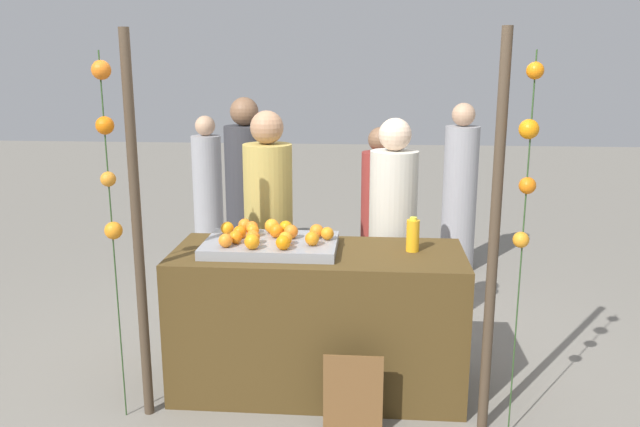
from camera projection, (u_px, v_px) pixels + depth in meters
name	position (u px, v px, depth m)	size (l,w,h in m)	color
ground_plane	(318.00, 386.00, 4.13)	(24.00, 24.00, 0.00)	gray
stall_counter	(318.00, 320.00, 4.03)	(1.76, 0.72, 0.89)	#4C3819
orange_tray	(271.00, 245.00, 3.95)	(0.80, 0.52, 0.06)	gray
orange_0	(312.00, 239.00, 3.82)	(0.08, 0.08, 0.08)	orange
orange_1	(286.00, 238.00, 3.84)	(0.08, 0.08, 0.08)	orange
orange_2	(252.00, 242.00, 3.75)	(0.09, 0.09, 0.09)	orange
orange_3	(226.00, 240.00, 3.79)	(0.08, 0.08, 0.08)	orange
orange_4	(283.00, 243.00, 3.74)	(0.09, 0.09, 0.09)	orange
orange_5	(317.00, 231.00, 3.99)	(0.09, 0.09, 0.09)	orange
orange_6	(327.00, 233.00, 3.95)	(0.08, 0.08, 0.08)	orange
orange_7	(227.00, 228.00, 4.07)	(0.08, 0.08, 0.08)	orange
orange_8	(286.00, 227.00, 4.08)	(0.08, 0.08, 0.08)	orange
orange_9	(252.00, 227.00, 4.10)	(0.08, 0.08, 0.08)	orange
orange_10	(272.00, 226.00, 4.10)	(0.09, 0.09, 0.09)	orange
orange_11	(291.00, 232.00, 3.97)	(0.09, 0.09, 0.09)	orange
orange_12	(253.00, 237.00, 3.86)	(0.09, 0.09, 0.09)	orange
orange_13	(240.00, 232.00, 3.98)	(0.08, 0.08, 0.08)	orange
orange_14	(245.00, 225.00, 4.14)	(0.08, 0.08, 0.08)	orange
orange_15	(236.00, 237.00, 3.87)	(0.08, 0.08, 0.08)	orange
orange_16	(253.00, 231.00, 4.01)	(0.08, 0.08, 0.08)	orange
orange_17	(276.00, 231.00, 3.99)	(0.09, 0.09, 0.09)	orange
juice_bottle	(413.00, 235.00, 3.91)	(0.08, 0.08, 0.21)	#EFA41A
chalkboard_sign	(353.00, 395.00, 3.56)	(0.33, 0.03, 0.48)	brown
vendor_left	(269.00, 240.00, 4.57)	(0.34, 0.34, 1.69)	tan
vendor_right	(392.00, 244.00, 4.53)	(0.33, 0.33, 1.64)	beige
crowd_person_0	(208.00, 194.00, 6.60)	(0.30, 0.30, 1.48)	#99999E
crowd_person_1	(247.00, 208.00, 5.47)	(0.35, 0.35, 1.72)	#333338
crowd_person_2	(379.00, 224.00, 5.36)	(0.30, 0.30, 1.50)	maroon
crowd_person_3	(460.00, 194.00, 6.26)	(0.33, 0.33, 1.63)	#99999E
canopy_post_left	(137.00, 233.00, 3.57)	(0.06, 0.06, 2.18)	#473828
canopy_post_right	(494.00, 241.00, 3.42)	(0.06, 0.06, 2.18)	#473828
garland_strand_left	(107.00, 151.00, 3.43)	(0.10, 0.10, 2.07)	#2D4C23
garland_strand_right	(528.00, 158.00, 3.26)	(0.11, 0.10, 2.07)	#2D4C23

